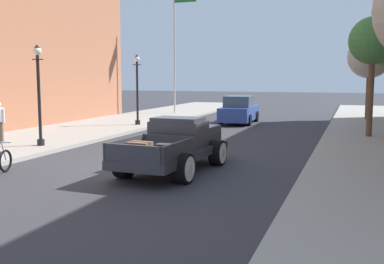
{
  "coord_description": "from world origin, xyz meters",
  "views": [
    {
      "loc": [
        5.85,
        -12.86,
        2.8
      ],
      "look_at": [
        0.86,
        1.0,
        1.0
      ],
      "focal_mm": 42.68,
      "sensor_mm": 36.0,
      "label": 1
    }
  ],
  "objects_px": {
    "street_lamp_near": "(39,87)",
    "hotrod_truck_gunmetal": "(177,145)",
    "flagpole": "(177,35)",
    "street_tree_second": "(373,42)",
    "street_tree_farthest": "(370,57)",
    "car_background_blue": "(239,111)",
    "street_lamp_far": "(137,84)"
  },
  "relations": [
    {
      "from": "street_lamp_near",
      "to": "hotrod_truck_gunmetal",
      "type": "bearing_deg",
      "value": -15.84
    },
    {
      "from": "flagpole",
      "to": "street_tree_second",
      "type": "relative_size",
      "value": 1.75
    },
    {
      "from": "flagpole",
      "to": "hotrod_truck_gunmetal",
      "type": "bearing_deg",
      "value": -68.48
    },
    {
      "from": "street_tree_second",
      "to": "street_tree_farthest",
      "type": "relative_size",
      "value": 1.01
    },
    {
      "from": "hotrod_truck_gunmetal",
      "to": "street_tree_farthest",
      "type": "distance_m",
      "value": 19.18
    },
    {
      "from": "hotrod_truck_gunmetal",
      "to": "street_tree_second",
      "type": "bearing_deg",
      "value": 58.27
    },
    {
      "from": "street_lamp_near",
      "to": "flagpole",
      "type": "distance_m",
      "value": 16.84
    },
    {
      "from": "car_background_blue",
      "to": "street_lamp_far",
      "type": "distance_m",
      "value": 6.42
    },
    {
      "from": "street_lamp_near",
      "to": "street_lamp_far",
      "type": "relative_size",
      "value": 1.0
    },
    {
      "from": "street_lamp_far",
      "to": "street_tree_second",
      "type": "distance_m",
      "value": 12.14
    },
    {
      "from": "street_lamp_far",
      "to": "street_tree_farthest",
      "type": "xyz_separation_m",
      "value": [
        12.04,
        7.97,
        1.61
      ]
    },
    {
      "from": "hotrod_truck_gunmetal",
      "to": "car_background_blue",
      "type": "bearing_deg",
      "value": 96.32
    },
    {
      "from": "street_lamp_near",
      "to": "street_tree_second",
      "type": "height_order",
      "value": "street_tree_second"
    },
    {
      "from": "street_lamp_far",
      "to": "street_tree_farthest",
      "type": "bearing_deg",
      "value": 33.5
    },
    {
      "from": "street_lamp_far",
      "to": "street_tree_second",
      "type": "height_order",
      "value": "street_tree_second"
    },
    {
      "from": "car_background_blue",
      "to": "street_lamp_near",
      "type": "bearing_deg",
      "value": -111.59
    },
    {
      "from": "street_lamp_far",
      "to": "hotrod_truck_gunmetal",
      "type": "bearing_deg",
      "value": -57.76
    },
    {
      "from": "street_tree_second",
      "to": "street_lamp_far",
      "type": "bearing_deg",
      "value": 175.3
    },
    {
      "from": "street_lamp_near",
      "to": "street_lamp_far",
      "type": "distance_m",
      "value": 8.24
    },
    {
      "from": "hotrod_truck_gunmetal",
      "to": "street_lamp_far",
      "type": "xyz_separation_m",
      "value": [
        -6.34,
        10.05,
        1.63
      ]
    },
    {
      "from": "street_lamp_near",
      "to": "flagpole",
      "type": "height_order",
      "value": "flagpole"
    },
    {
      "from": "hotrod_truck_gunmetal",
      "to": "car_background_blue",
      "type": "height_order",
      "value": "car_background_blue"
    },
    {
      "from": "street_lamp_near",
      "to": "flagpole",
      "type": "relative_size",
      "value": 0.42
    },
    {
      "from": "street_lamp_far",
      "to": "flagpole",
      "type": "relative_size",
      "value": 0.42
    },
    {
      "from": "street_lamp_near",
      "to": "street_tree_second",
      "type": "relative_size",
      "value": 0.73
    },
    {
      "from": "street_lamp_far",
      "to": "street_tree_farthest",
      "type": "relative_size",
      "value": 0.74
    },
    {
      "from": "street_tree_second",
      "to": "hotrod_truck_gunmetal",
      "type": "bearing_deg",
      "value": -121.73
    },
    {
      "from": "street_lamp_near",
      "to": "car_background_blue",
      "type": "bearing_deg",
      "value": 68.41
    },
    {
      "from": "street_tree_second",
      "to": "street_tree_farthest",
      "type": "height_order",
      "value": "street_tree_second"
    },
    {
      "from": "street_lamp_far",
      "to": "street_tree_second",
      "type": "relative_size",
      "value": 0.73
    },
    {
      "from": "hotrod_truck_gunmetal",
      "to": "street_tree_second",
      "type": "distance_m",
      "value": 11.23
    },
    {
      "from": "car_background_blue",
      "to": "street_lamp_near",
      "type": "height_order",
      "value": "street_lamp_near"
    }
  ]
}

